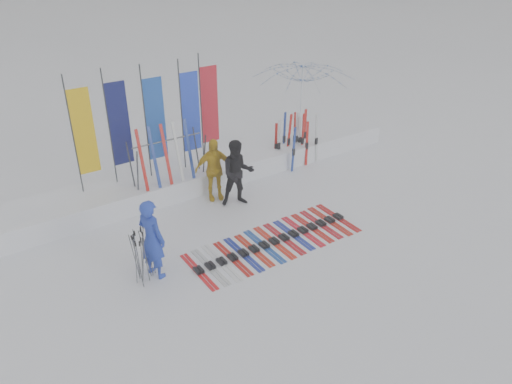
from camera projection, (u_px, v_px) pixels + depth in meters
ground at (287, 258)px, 11.80m from camera, size 120.00×120.00×0.00m
snow_bank at (195, 175)px, 15.02m from camera, size 14.00×1.60×0.60m
person_blue at (152, 239)px, 10.81m from camera, size 0.68×0.81×1.90m
person_black at (238, 173)px, 13.64m from camera, size 1.12×1.00×1.90m
person_yellow at (214, 169)px, 13.94m from camera, size 1.15×0.72×1.82m
tent_canopy at (302, 106)px, 16.91m from camera, size 4.11×4.15×3.04m
ski_row at (274, 241)px, 12.35m from camera, size 4.39×1.69×0.07m
pole_cluster at (142, 256)px, 10.87m from camera, size 0.54×0.73×1.24m
feather_flags at (153, 118)px, 13.72m from camera, size 4.32×0.30×3.20m
ski_rack at (168, 154)px, 13.73m from camera, size 2.04×0.80×1.23m
upright_skis at (295, 140)px, 16.16m from camera, size 1.37×0.92×1.70m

